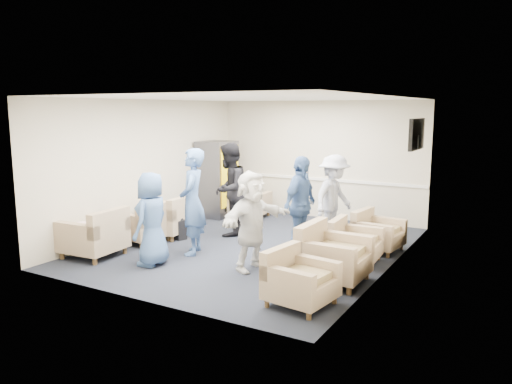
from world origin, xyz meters
The scene contains 25 objects.
floor centered at (0.00, 0.00, 0.00)m, with size 6.00×6.00×0.00m, color black.
ceiling centered at (0.00, 0.00, 2.70)m, with size 6.00×6.00×0.00m, color white.
back_wall centered at (0.00, 3.00, 1.35)m, with size 5.00×0.02×2.70m, color beige.
front_wall centered at (0.00, -3.00, 1.35)m, with size 5.00×0.02×2.70m, color beige.
left_wall centered at (-2.50, 0.00, 1.35)m, with size 0.02×6.00×2.70m, color beige.
right_wall centered at (2.50, 0.00, 1.35)m, with size 0.02×6.00×2.70m, color beige.
chair_rail centered at (0.00, 2.98, 0.90)m, with size 4.98×0.04×0.06m, color white.
tv centered at (2.44, 1.80, 2.05)m, with size 0.10×1.00×0.58m.
armchair_left_near centered at (-2.03, -1.88, 0.36)m, with size 0.95×0.95×0.72m.
armchair_left_mid centered at (-1.95, -0.75, 0.33)m, with size 0.91×0.91×0.66m.
armchair_left_far centered at (-1.84, -0.15, 0.35)m, with size 0.93×0.93×0.69m.
armchair_right_near centered at (1.88, -2.10, 0.31)m, with size 0.87×0.87×0.62m.
armchair_right_midnear centered at (1.91, -1.06, 0.36)m, with size 0.92×0.92×0.72m.
armchair_right_midfar centered at (1.88, 0.01, 0.30)m, with size 0.80×0.80×0.61m.
armchair_right_far centered at (2.01, 0.89, 0.30)m, with size 0.85×0.85×0.61m.
armchair_corner centered at (-1.36, 2.12, 0.32)m, with size 0.87×0.87×0.64m.
vending_machine centered at (-2.09, 1.90, 0.89)m, with size 0.72×0.84×1.77m.
backpack centered at (-1.54, -0.25, 0.24)m, with size 0.32×0.27×0.46m.
pillow centered at (-2.04, -1.89, 0.54)m, with size 0.48×0.36×0.14m, color silver.
person_front_left centered at (-0.89, -1.74, 0.76)m, with size 0.74×0.48×1.52m, color #3D5D92.
person_mid_left centered at (-0.70, -0.90, 0.92)m, with size 0.67×0.44×1.85m, color #3D5D92.
person_back_left centered at (-0.87, 0.53, 0.92)m, with size 0.90×0.70×1.85m, color black.
person_back_right centered at (1.07, 1.22, 0.83)m, with size 1.07×0.61×1.65m, color white.
person_mid_right centered at (0.91, 0.05, 0.86)m, with size 1.01×0.42×1.72m, color #3D5D92.
person_front_right centered at (0.62, -1.14, 0.79)m, with size 1.46×0.47×1.57m, color silver.
Camera 1 is at (4.48, -7.70, 2.51)m, focal length 35.00 mm.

